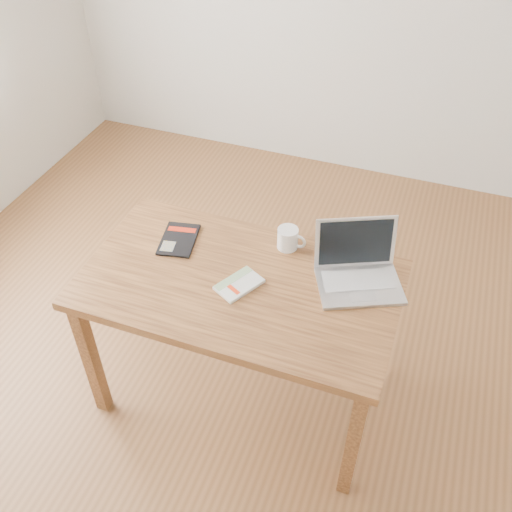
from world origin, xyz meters
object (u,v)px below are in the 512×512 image
(desk, at_px, (240,296))
(coffee_mug, at_px, (288,238))
(laptop, at_px, (358,270))
(white_guidebook, at_px, (239,284))
(black_guidebook, at_px, (179,239))

(desk, xyz_separation_m, coffee_mug, (0.12, 0.27, 0.14))
(laptop, bearing_deg, coffee_mug, 139.51)
(white_guidebook, xyz_separation_m, laptop, (0.44, 0.20, 0.04))
(white_guidebook, bearing_deg, black_guidebook, -178.33)
(white_guidebook, height_order, laptop, laptop)
(white_guidebook, xyz_separation_m, coffee_mug, (0.11, 0.29, 0.04))
(white_guidebook, xyz_separation_m, black_guidebook, (-0.35, 0.17, -0.00))
(coffee_mug, bearing_deg, white_guidebook, -105.66)
(desk, height_order, black_guidebook, black_guidebook)
(black_guidebook, relative_size, laptop, 0.59)
(laptop, relative_size, coffee_mug, 3.21)
(white_guidebook, height_order, black_guidebook, white_guidebook)
(white_guidebook, relative_size, laptop, 0.52)
(black_guidebook, height_order, laptop, laptop)
(white_guidebook, distance_m, coffee_mug, 0.32)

